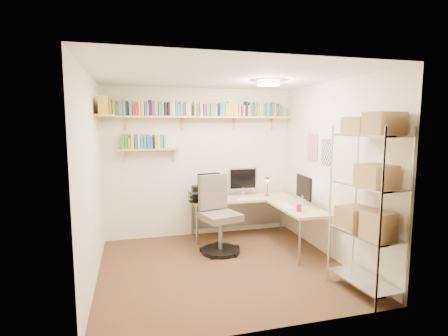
{
  "coord_description": "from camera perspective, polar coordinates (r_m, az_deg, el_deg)",
  "views": [
    {
      "loc": [
        -1.14,
        -4.33,
        1.91
      ],
      "look_at": [
        0.17,
        0.55,
        1.27
      ],
      "focal_mm": 28.0,
      "sensor_mm": 36.0,
      "label": 1
    }
  ],
  "objects": [
    {
      "name": "wire_rack",
      "position": [
        4.12,
        22.63,
        -2.57
      ],
      "size": [
        0.47,
        0.85,
        2.03
      ],
      "rotation": [
        0.0,
        0.0,
        0.09
      ],
      "color": "silver",
      "rests_on": "ground"
    },
    {
      "name": "wall_shelves",
      "position": [
        5.67,
        -7.92,
        8.37
      ],
      "size": [
        3.12,
        1.09,
        0.8
      ],
      "color": "#DCAD7C",
      "rests_on": "ground"
    },
    {
      "name": "ground",
      "position": [
        4.87,
        -0.22,
        -15.85
      ],
      "size": [
        3.2,
        3.2,
        0.0
      ],
      "primitive_type": "plane",
      "color": "#40261B",
      "rests_on": "ground"
    },
    {
      "name": "office_chair",
      "position": [
        5.27,
        -0.93,
        -8.49
      ],
      "size": [
        0.62,
        0.63,
        1.15
      ],
      "rotation": [
        0.0,
        0.0,
        0.27
      ],
      "color": "black",
      "rests_on": "ground"
    },
    {
      "name": "room_shell",
      "position": [
        4.5,
        -0.18,
        2.63
      ],
      "size": [
        3.24,
        3.04,
        2.52
      ],
      "color": "beige",
      "rests_on": "ground"
    },
    {
      "name": "corner_desk",
      "position": [
        5.74,
        4.06,
        -5.31
      ],
      "size": [
        1.8,
        1.71,
        1.17
      ],
      "color": "beige",
      "rests_on": "ground"
    }
  ]
}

